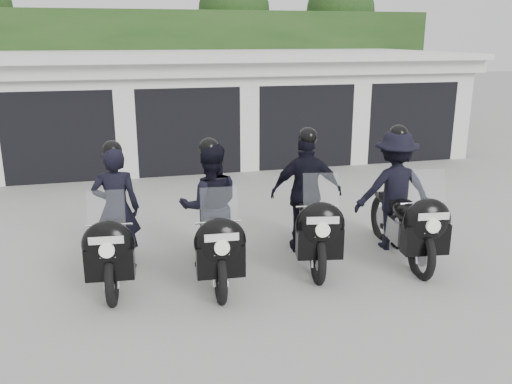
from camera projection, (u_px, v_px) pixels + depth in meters
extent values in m
plane|color=gray|center=(236.00, 254.00, 8.80)|extent=(80.00, 80.00, 0.00)
cube|color=silver|center=(176.00, 106.00, 16.33)|extent=(16.00, 6.00, 2.80)
cube|color=silver|center=(174.00, 55.00, 15.73)|extent=(16.40, 6.80, 0.16)
cube|color=silver|center=(188.00, 69.00, 12.96)|extent=(16.40, 0.12, 0.40)
cube|color=black|center=(191.00, 170.00, 13.87)|extent=(16.00, 0.06, 0.24)
cube|color=black|center=(64.00, 129.00, 14.00)|extent=(2.60, 2.60, 2.20)
cube|color=silver|center=(54.00, 77.00, 12.64)|extent=(2.60, 0.50, 0.60)
cube|color=silver|center=(125.00, 121.00, 13.31)|extent=(0.50, 0.50, 2.80)
cube|color=black|center=(183.00, 125.00, 14.74)|extent=(2.60, 2.60, 2.20)
cube|color=silver|center=(186.00, 75.00, 13.37)|extent=(2.60, 0.50, 0.60)
cube|color=silver|center=(248.00, 117.00, 14.04)|extent=(0.50, 0.50, 2.80)
cube|color=black|center=(292.00, 120.00, 15.47)|extent=(2.60, 2.60, 2.20)
cube|color=silver|center=(305.00, 73.00, 14.10)|extent=(2.60, 0.50, 0.60)
cube|color=silver|center=(358.00, 113.00, 14.78)|extent=(0.50, 0.50, 2.80)
cube|color=black|center=(390.00, 117.00, 16.20)|extent=(2.60, 2.60, 2.20)
cube|color=silver|center=(412.00, 71.00, 14.84)|extent=(2.60, 0.50, 0.60)
cube|color=silver|center=(458.00, 109.00, 15.51)|extent=(0.50, 0.50, 2.80)
cube|color=#1A3714|center=(163.00, 72.00, 19.85)|extent=(20.00, 2.00, 4.30)
sphere|color=#1A3714|center=(234.00, 10.00, 21.33)|extent=(2.80, 2.80, 2.80)
cylinder|color=black|center=(235.00, 81.00, 22.09)|extent=(0.24, 0.24, 3.30)
sphere|color=#1A3714|center=(340.00, 11.00, 22.39)|extent=(2.80, 2.80, 2.80)
cylinder|color=black|center=(337.00, 79.00, 23.16)|extent=(0.24, 0.24, 3.30)
torus|color=black|center=(112.00, 278.00, 7.17)|extent=(0.19, 0.79, 0.79)
torus|color=black|center=(122.00, 237.00, 8.64)|extent=(0.19, 0.79, 0.79)
cube|color=#9D9DA1|center=(117.00, 250.00, 7.90)|extent=(0.34, 0.62, 0.34)
cube|color=black|center=(118.00, 262.00, 7.93)|extent=(0.22, 1.40, 0.06)
ellipsoid|color=black|center=(114.00, 231.00, 7.63)|extent=(0.41, 0.65, 0.31)
cube|color=black|center=(117.00, 219.00, 8.06)|extent=(0.34, 0.62, 0.11)
ellipsoid|color=black|center=(108.00, 245.00, 6.94)|extent=(0.71, 0.42, 0.65)
cube|color=black|center=(110.00, 263.00, 7.01)|extent=(0.64, 0.30, 0.43)
cube|color=#B2BFC6|center=(106.00, 212.00, 6.85)|extent=(0.48, 0.17, 0.55)
cylinder|color=silver|center=(109.00, 225.00, 7.09)|extent=(0.60, 0.09, 0.03)
cube|color=silver|center=(106.00, 240.00, 6.73)|extent=(0.43, 0.06, 0.10)
cube|color=silver|center=(107.00, 254.00, 6.82)|extent=(0.19, 0.03, 0.11)
imported|color=black|center=(116.00, 209.00, 8.04)|extent=(0.73, 0.52, 1.89)
sphere|color=black|center=(112.00, 150.00, 7.79)|extent=(0.29, 0.29, 0.29)
torus|color=black|center=(220.00, 276.00, 7.23)|extent=(0.17, 0.80, 0.80)
torus|color=black|center=(208.00, 235.00, 8.72)|extent=(0.17, 0.80, 0.80)
cube|color=#9D9DA1|center=(213.00, 248.00, 7.97)|extent=(0.32, 0.62, 0.35)
cube|color=black|center=(214.00, 259.00, 8.00)|extent=(0.18, 1.42, 0.07)
ellipsoid|color=black|center=(214.00, 228.00, 7.69)|extent=(0.39, 0.65, 0.31)
cube|color=black|center=(211.00, 216.00, 8.13)|extent=(0.32, 0.62, 0.11)
ellipsoid|color=black|center=(220.00, 242.00, 7.01)|extent=(0.71, 0.40, 0.66)
cube|color=black|center=(221.00, 260.00, 7.08)|extent=(0.65, 0.28, 0.44)
cube|color=#B2BFC6|center=(219.00, 209.00, 6.92)|extent=(0.49, 0.16, 0.56)
cylinder|color=silver|center=(218.00, 222.00, 7.16)|extent=(0.61, 0.07, 0.03)
cube|color=silver|center=(222.00, 238.00, 6.79)|extent=(0.44, 0.04, 0.10)
cube|color=silver|center=(222.00, 251.00, 6.88)|extent=(0.20, 0.03, 0.11)
imported|color=black|center=(210.00, 207.00, 8.11)|extent=(0.98, 0.78, 1.92)
sphere|color=black|center=(209.00, 148.00, 7.86)|extent=(0.30, 0.30, 0.30)
torus|color=black|center=(318.00, 257.00, 7.80)|extent=(0.27, 0.83, 0.82)
torus|color=black|center=(301.00, 221.00, 9.35)|extent=(0.27, 0.83, 0.82)
cube|color=#9D9DA1|center=(309.00, 232.00, 8.57)|extent=(0.40, 0.66, 0.36)
cube|color=black|center=(309.00, 243.00, 8.60)|extent=(0.35, 1.45, 0.07)
ellipsoid|color=black|center=(311.00, 213.00, 8.29)|extent=(0.47, 0.70, 0.32)
cube|color=black|center=(306.00, 203.00, 8.74)|extent=(0.40, 0.66, 0.11)
ellipsoid|color=black|center=(320.00, 225.00, 7.57)|extent=(0.76, 0.49, 0.67)
cube|color=black|center=(320.00, 242.00, 7.64)|extent=(0.68, 0.36, 0.45)
cube|color=#B2BFC6|center=(321.00, 194.00, 7.48)|extent=(0.51, 0.22, 0.57)
cylinder|color=silver|center=(318.00, 207.00, 7.73)|extent=(0.62, 0.14, 0.03)
cube|color=silver|center=(323.00, 220.00, 7.35)|extent=(0.44, 0.10, 0.10)
cube|color=silver|center=(322.00, 234.00, 7.44)|extent=(0.20, 0.05, 0.11)
imported|color=black|center=(306.00, 193.00, 8.72)|extent=(1.25, 0.85, 1.96)
sphere|color=black|center=(308.00, 137.00, 8.47)|extent=(0.30, 0.30, 0.30)
torus|color=black|center=(421.00, 253.00, 7.94)|extent=(0.21, 0.83, 0.82)
torus|color=black|center=(381.00, 218.00, 9.48)|extent=(0.21, 0.83, 0.82)
cube|color=#9D9DA1|center=(399.00, 229.00, 8.71)|extent=(0.36, 0.65, 0.36)
cube|color=black|center=(399.00, 240.00, 8.74)|extent=(0.25, 1.47, 0.07)
ellipsoid|color=black|center=(406.00, 210.00, 8.42)|extent=(0.43, 0.69, 0.32)
cube|color=black|center=(394.00, 200.00, 8.88)|extent=(0.36, 0.65, 0.11)
ellipsoid|color=black|center=(427.00, 221.00, 7.71)|extent=(0.75, 0.45, 0.68)
cube|color=black|center=(425.00, 238.00, 7.78)|extent=(0.68, 0.32, 0.45)
cube|color=#B2BFC6|center=(429.00, 190.00, 7.61)|extent=(0.51, 0.18, 0.58)
cylinder|color=silver|center=(421.00, 203.00, 7.86)|extent=(0.63, 0.10, 0.03)
cube|color=silver|center=(434.00, 217.00, 7.49)|extent=(0.45, 0.07, 0.10)
cube|color=silver|center=(431.00, 229.00, 7.57)|extent=(0.20, 0.04, 0.11)
imported|color=black|center=(394.00, 190.00, 8.86)|extent=(1.34, 0.80, 1.98)
sphere|color=black|center=(398.00, 134.00, 8.60)|extent=(0.30, 0.30, 0.30)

